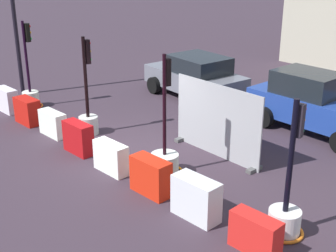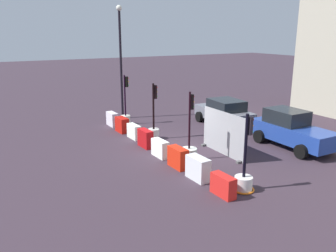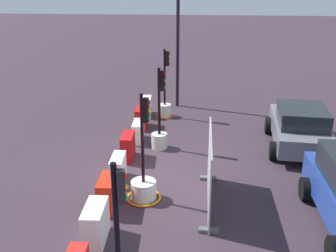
% 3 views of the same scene
% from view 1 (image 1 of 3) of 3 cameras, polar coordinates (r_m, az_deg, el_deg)
% --- Properties ---
extents(ground_plane, '(120.00, 120.00, 0.00)m').
position_cam_1_polar(ground_plane, '(13.38, -5.39, -3.01)').
color(ground_plane, '#362934').
extents(traffic_light_0, '(0.82, 0.82, 3.07)m').
position_cam_1_polar(traffic_light_0, '(17.46, -16.41, 3.99)').
color(traffic_light_0, silver).
rests_on(traffic_light_0, ground_plane).
extents(traffic_light_1, '(0.59, 0.59, 3.01)m').
position_cam_1_polar(traffic_light_1, '(14.51, -9.69, 1.34)').
color(traffic_light_1, beige).
rests_on(traffic_light_1, ground_plane).
extents(traffic_light_2, '(1.00, 1.00, 3.11)m').
position_cam_1_polar(traffic_light_2, '(11.84, -0.40, -3.96)').
color(traffic_light_2, silver).
rests_on(traffic_light_2, ground_plane).
extents(traffic_light_3, '(0.83, 0.83, 2.86)m').
position_cam_1_polar(traffic_light_3, '(9.77, 14.10, -10.22)').
color(traffic_light_3, silver).
rests_on(traffic_light_3, ground_plane).
extents(construction_barrier_0, '(1.02, 0.44, 0.83)m').
position_cam_1_polar(construction_barrier_0, '(17.26, -19.03, 3.01)').
color(construction_barrier_0, silver).
rests_on(construction_barrier_0, ground_plane).
extents(construction_barrier_1, '(0.99, 0.51, 0.85)m').
position_cam_1_polar(construction_barrier_1, '(15.88, -16.75, 1.76)').
color(construction_barrier_1, red).
rests_on(construction_barrier_1, ground_plane).
extents(construction_barrier_2, '(1.04, 0.42, 0.76)m').
position_cam_1_polar(construction_barrier_2, '(14.66, -13.85, 0.28)').
color(construction_barrier_2, white).
rests_on(construction_barrier_2, ground_plane).
extents(construction_barrier_3, '(1.00, 0.44, 0.89)m').
position_cam_1_polar(construction_barrier_3, '(13.27, -10.88, -1.43)').
color(construction_barrier_3, '#AE0F12').
rests_on(construction_barrier_3, ground_plane).
extents(construction_barrier_4, '(1.04, 0.43, 0.80)m').
position_cam_1_polar(construction_barrier_4, '(12.05, -6.96, -3.83)').
color(construction_barrier_4, white).
rests_on(construction_barrier_4, ground_plane).
extents(construction_barrier_5, '(1.04, 0.49, 0.88)m').
position_cam_1_polar(construction_barrier_5, '(10.95, -2.12, -6.14)').
color(construction_barrier_5, red).
rests_on(construction_barrier_5, ground_plane).
extents(construction_barrier_6, '(1.09, 0.53, 0.91)m').
position_cam_1_polar(construction_barrier_6, '(10.03, 3.44, -8.81)').
color(construction_barrier_6, silver).
rests_on(construction_barrier_6, ground_plane).
extents(construction_barrier_7, '(1.02, 0.44, 0.76)m').
position_cam_1_polar(construction_barrier_7, '(9.19, 10.58, -12.80)').
color(construction_barrier_7, red).
rests_on(construction_barrier_7, ground_plane).
extents(car_blue_estate, '(4.37, 2.04, 1.83)m').
position_cam_1_polar(car_blue_estate, '(15.12, 17.54, 2.57)').
color(car_blue_estate, navy).
rests_on(car_blue_estate, ground_plane).
extents(car_grey_saloon, '(4.21, 2.49, 1.61)m').
position_cam_1_polar(car_grey_saloon, '(17.85, 3.40, 6.09)').
color(car_grey_saloon, slate).
rests_on(car_grey_saloon, ground_plane).
extents(site_fence_panel, '(3.02, 0.50, 2.03)m').
position_cam_1_polar(site_fence_panel, '(12.77, 5.96, 0.41)').
color(site_fence_panel, '#9B9DA1').
rests_on(site_fence_panel, ground_plane).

